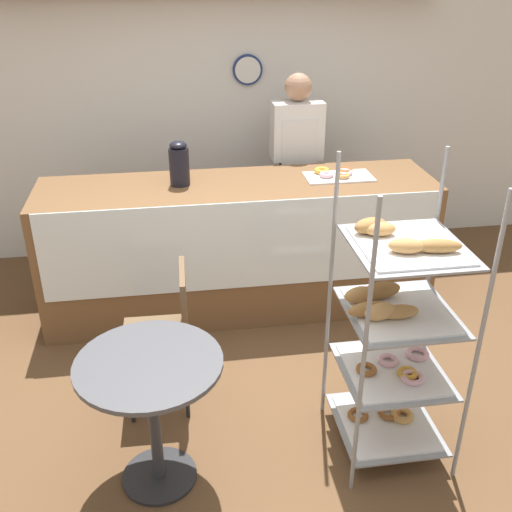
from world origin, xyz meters
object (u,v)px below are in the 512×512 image
(pastry_rack, at_px, (393,329))
(cafe_chair, at_px, (169,324))
(person_worker, at_px, (296,167))
(coffee_carafe, at_px, (179,164))
(donut_tray_counter, at_px, (337,174))
(cafe_table, at_px, (151,392))

(pastry_rack, bearing_deg, cafe_chair, 155.50)
(person_worker, bearing_deg, coffee_carafe, -149.89)
(pastry_rack, relative_size, coffee_carafe, 5.13)
(pastry_rack, distance_m, cafe_chair, 1.26)
(coffee_carafe, distance_m, donut_tray_counter, 1.15)
(cafe_chair, bearing_deg, donut_tray_counter, 132.04)
(coffee_carafe, xyz_separation_m, donut_tray_counter, (1.14, -0.01, -0.13))
(cafe_chair, height_order, coffee_carafe, coffee_carafe)
(pastry_rack, distance_m, person_worker, 2.17)
(coffee_carafe, bearing_deg, pastry_rack, -58.10)
(person_worker, relative_size, cafe_chair, 1.83)
(cafe_table, xyz_separation_m, donut_tray_counter, (1.37, 1.69, 0.46))
(cafe_chair, relative_size, coffee_carafe, 2.87)
(person_worker, bearing_deg, cafe_chair, -123.40)
(donut_tray_counter, bearing_deg, pastry_rack, -94.80)
(cafe_table, distance_m, cafe_chair, 0.61)
(pastry_rack, relative_size, cafe_table, 2.14)
(pastry_rack, bearing_deg, person_worker, 91.30)
(person_worker, xyz_separation_m, coffee_carafe, (-0.95, -0.55, 0.25))
(cafe_chair, bearing_deg, person_worker, 148.08)
(pastry_rack, relative_size, donut_tray_counter, 3.28)
(pastry_rack, height_order, donut_tray_counter, pastry_rack)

